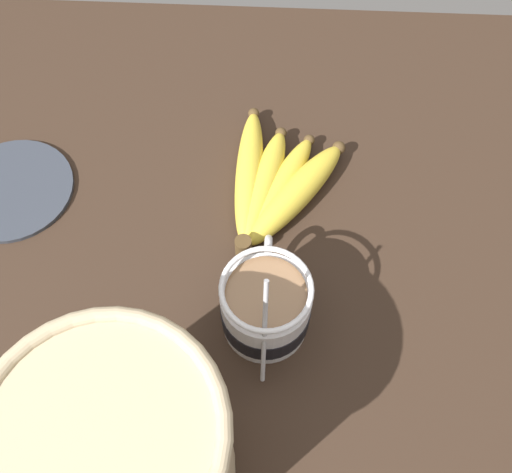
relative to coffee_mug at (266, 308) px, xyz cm
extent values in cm
cube|color=#332319|center=(3.07, -3.79, -5.98)|extent=(102.14, 102.14, 3.27)
cylinder|color=silver|center=(-0.11, 0.00, -0.17)|extent=(9.73, 9.73, 8.37)
cylinder|color=black|center=(-0.11, 0.00, -0.92)|extent=(9.93, 9.93, 3.43)
torus|color=silver|center=(5.69, 0.00, 0.55)|extent=(5.60, 0.90, 5.60)
cylinder|color=#846042|center=(-0.11, 0.00, 4.11)|extent=(8.53, 8.53, 0.40)
torus|color=silver|center=(-0.11, 0.00, 5.45)|extent=(9.73, 9.73, 0.60)
cylinder|color=#B2B2B7|center=(-4.48, 0.00, 4.06)|extent=(5.80, 0.50, 14.01)
ellipsoid|color=#B2B2B7|center=(-1.81, 0.00, -2.85)|extent=(3.00, 2.00, 0.80)
cylinder|color=#4C381E|center=(8.28, 2.98, -1.64)|extent=(2.00, 2.00, 3.00)
ellipsoid|color=gold|center=(16.71, -3.21, -2.37)|extent=(17.59, 14.40, 3.97)
sphere|color=#4C381E|center=(24.33, -8.81, -2.37)|extent=(1.79, 1.79, 1.79)
ellipsoid|color=gold|center=(17.43, -1.15, -2.66)|extent=(17.86, 10.52, 3.37)
sphere|color=#4C381E|center=(25.67, -4.88, -2.66)|extent=(1.52, 1.52, 1.52)
ellipsoid|color=gold|center=(17.93, 0.87, -2.58)|extent=(18.11, 7.25, 3.53)
sphere|color=#4C381E|center=(26.61, -1.03, -2.58)|extent=(1.59, 1.59, 1.59)
ellipsoid|color=gold|center=(19.59, 2.91, -2.60)|extent=(20.65, 3.64, 3.51)
sphere|color=#4C381E|center=(29.91, 2.84, -2.60)|extent=(1.58, 1.58, 1.58)
cylinder|color=tan|center=(-16.57, 11.84, 5.30)|extent=(19.04, 19.04, 19.31)
torus|color=tan|center=(-16.57, 11.84, 14.96)|extent=(20.00, 20.00, 1.33)
cylinder|color=#333842|center=(16.65, 34.00, -4.05)|extent=(16.04, 16.04, 0.60)
camera|label=1|loc=(-23.67, -0.12, 58.18)|focal=40.00mm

